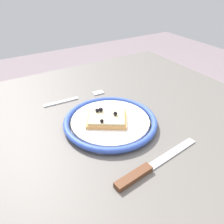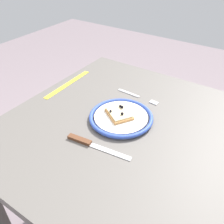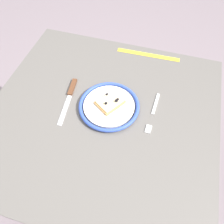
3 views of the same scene
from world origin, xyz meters
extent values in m
plane|color=slate|center=(0.00, 0.00, 0.00)|extent=(6.00, 6.00, 0.00)
cube|color=#5B5651|center=(0.00, 0.00, 0.72)|extent=(0.93, 0.90, 0.03)
cylinder|color=#4C4742|center=(-0.40, -0.39, 0.35)|extent=(0.05, 0.05, 0.71)
cylinder|color=#4C4742|center=(0.40, -0.39, 0.35)|extent=(0.05, 0.05, 0.71)
cylinder|color=#4C4742|center=(0.40, 0.39, 0.35)|extent=(0.05, 0.05, 0.71)
cylinder|color=white|center=(-0.02, -0.04, 0.75)|extent=(0.21, 0.21, 0.02)
torus|color=#334FB2|center=(-0.02, -0.04, 0.75)|extent=(0.25, 0.25, 0.02)
cube|color=tan|center=(-0.02, -0.05, 0.76)|extent=(0.12, 0.13, 0.01)
cube|color=beige|center=(-0.02, -0.05, 0.77)|extent=(0.11, 0.12, 0.01)
sphere|color=black|center=(-0.05, -0.06, 0.78)|extent=(0.01, 0.01, 0.01)
sphere|color=black|center=(0.00, -0.07, 0.78)|extent=(0.01, 0.01, 0.01)
sphere|color=black|center=(-0.01, -0.03, 0.78)|extent=(0.01, 0.01, 0.01)
sphere|color=black|center=(-0.05, -0.05, 0.78)|extent=(0.01, 0.01, 0.01)
cube|color=silver|center=(0.15, 0.03, 0.74)|extent=(0.04, 0.15, 0.00)
cube|color=#59331E|center=(0.16, -0.09, 0.75)|extent=(0.03, 0.09, 0.01)
cube|color=silver|center=(-0.20, -0.11, 0.74)|extent=(0.02, 0.11, 0.00)
cube|color=silver|center=(-0.20, 0.02, 0.74)|extent=(0.02, 0.04, 0.00)
cube|color=yellow|center=(-0.11, -0.40, 0.74)|extent=(0.31, 0.03, 0.00)
camera|label=1|loc=(0.42, -0.29, 1.11)|focal=37.02mm
camera|label=2|loc=(0.62, 0.35, 1.33)|focal=39.07mm
camera|label=3|loc=(-0.18, 0.46, 1.48)|focal=35.26mm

